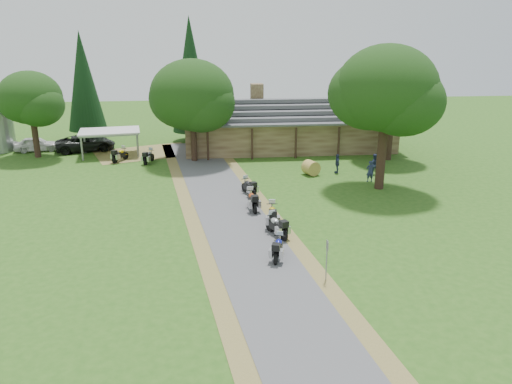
{
  "coord_description": "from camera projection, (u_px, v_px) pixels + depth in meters",
  "views": [
    {
      "loc": [
        -2.18,
        -24.46,
        11.34
      ],
      "look_at": [
        0.86,
        5.06,
        1.6
      ],
      "focal_mm": 35.0,
      "sensor_mm": 36.0,
      "label": 1
    }
  ],
  "objects": [
    {
      "name": "person_b",
      "position": [
        374.0,
        162.0,
        40.52
      ],
      "size": [
        0.63,
        0.5,
        2.01
      ],
      "primitive_type": "imported",
      "rotation": [
        0.0,
        0.0,
        2.97
      ],
      "color": "navy",
      "rests_on": "ground"
    },
    {
      "name": "car_dark_suv",
      "position": [
        85.0,
        139.0,
        48.26
      ],
      "size": [
        4.16,
        6.51,
        2.31
      ],
      "primitive_type": "imported",
      "rotation": [
        0.0,
        0.0,
        1.86
      ],
      "color": "black",
      "rests_on": "ground"
    },
    {
      "name": "ground",
      "position": [
        250.0,
        250.0,
        26.87
      ],
      "size": [
        120.0,
        120.0,
        0.0
      ],
      "primitive_type": "plane",
      "color": "#295518",
      "rests_on": "ground"
    },
    {
      "name": "lodge",
      "position": [
        288.0,
        123.0,
        49.37
      ],
      "size": [
        21.4,
        9.4,
        4.9
      ],
      "primitive_type": null,
      "color": "brown",
      "rests_on": "ground"
    },
    {
      "name": "cedar_far",
      "position": [
        84.0,
        86.0,
        52.09
      ],
      "size": [
        3.96,
        3.96,
        11.24
      ],
      "primitive_type": "cone",
      "color": "black",
      "rests_on": "ground"
    },
    {
      "name": "oak_silo",
      "position": [
        32.0,
        109.0,
        44.88
      ],
      "size": [
        5.58,
        5.58,
        8.83
      ],
      "primitive_type": null,
      "color": "#17320F",
      "rests_on": "ground"
    },
    {
      "name": "motorcycle_row_d",
      "position": [
        252.0,
        200.0,
        32.63
      ],
      "size": [
        0.89,
        2.1,
        1.39
      ],
      "primitive_type": null,
      "rotation": [
        0.0,
        0.0,
        1.69
      ],
      "color": "#B8461C",
      "rests_on": "ground"
    },
    {
      "name": "hay_bale",
      "position": [
        311.0,
        168.0,
        40.47
      ],
      "size": [
        1.51,
        1.45,
        1.18
      ],
      "primitive_type": "cylinder",
      "rotation": [
        1.57,
        0.0,
        0.39
      ],
      "color": "olive",
      "rests_on": "ground"
    },
    {
      "name": "oak_driveway",
      "position": [
        385.0,
        109.0,
        35.37
      ],
      "size": [
        7.18,
        7.18,
        11.89
      ],
      "primitive_type": null,
      "color": "#17320F",
      "rests_on": "ground"
    },
    {
      "name": "motorcycle_carport_a",
      "position": [
        120.0,
        154.0,
        44.57
      ],
      "size": [
        1.49,
        1.99,
        1.32
      ],
      "primitive_type": null,
      "rotation": [
        0.0,
        0.0,
        1.06
      ],
      "color": "#DCB305",
      "rests_on": "ground"
    },
    {
      "name": "car_white_sedan",
      "position": [
        36.0,
        142.0,
        48.25
      ],
      "size": [
        3.12,
        5.57,
        1.75
      ],
      "primitive_type": "imported",
      "rotation": [
        0.0,
        0.0,
        1.75
      ],
      "color": "silver",
      "rests_on": "ground"
    },
    {
      "name": "driveway",
      "position": [
        236.0,
        223.0,
        30.6
      ],
      "size": [
        51.95,
        51.95,
        0.0
      ],
      "primitive_type": "plane",
      "rotation": [
        0.0,
        0.0,
        0.14
      ],
      "color": "#494A4C",
      "rests_on": "ground"
    },
    {
      "name": "motorcycle_row_c",
      "position": [
        272.0,
        214.0,
        29.93
      ],
      "size": [
        0.88,
        2.19,
        1.46
      ],
      "primitive_type": null,
      "rotation": [
        0.0,
        0.0,
        1.48
      ],
      "color": "gold",
      "rests_on": "ground"
    },
    {
      "name": "motorcycle_row_e",
      "position": [
        249.0,
        186.0,
        35.58
      ],
      "size": [
        1.27,
        1.99,
        1.3
      ],
      "primitive_type": null,
      "rotation": [
        0.0,
        0.0,
        1.94
      ],
      "color": "black",
      "rests_on": "ground"
    },
    {
      "name": "cedar_near",
      "position": [
        191.0,
        80.0,
        50.98
      ],
      "size": [
        4.15,
        4.15,
        12.67
      ],
      "primitive_type": "cone",
      "color": "black",
      "rests_on": "ground"
    },
    {
      "name": "sign_post",
      "position": [
        327.0,
        261.0,
        23.28
      ],
      "size": [
        0.37,
        0.06,
        2.06
      ],
      "primitive_type": null,
      "color": "gray",
      "rests_on": "ground"
    },
    {
      "name": "motorcycle_row_a",
      "position": [
        278.0,
        247.0,
        25.7
      ],
      "size": [
        1.13,
        1.96,
        1.28
      ],
      "primitive_type": null,
      "rotation": [
        0.0,
        0.0,
        1.28
      ],
      "color": "navy",
      "rests_on": "ground"
    },
    {
      "name": "motorcycle_row_b",
      "position": [
        277.0,
        225.0,
        28.44
      ],
      "size": [
        1.36,
        2.09,
        1.36
      ],
      "primitive_type": null,
      "rotation": [
        0.0,
        0.0,
        1.96
      ],
      "color": "#AEB0B6",
      "rests_on": "ground"
    },
    {
      "name": "person_a",
      "position": [
        370.0,
        169.0,
        38.55
      ],
      "size": [
        0.59,
        0.45,
        1.96
      ],
      "primitive_type": "imported",
      "rotation": [
        0.0,
        0.0,
        3.24
      ],
      "color": "navy",
      "rests_on": "ground"
    },
    {
      "name": "oak_lodge_left",
      "position": [
        193.0,
        108.0,
        43.52
      ],
      "size": [
        7.29,
        7.29,
        9.46
      ],
      "primitive_type": null,
      "color": "#17320F",
      "rests_on": "ground"
    },
    {
      "name": "person_c",
      "position": [
        337.0,
        162.0,
        40.92
      ],
      "size": [
        0.44,
        0.57,
        1.86
      ],
      "primitive_type": "imported",
      "rotation": [
        0.0,
        0.0,
        4.6
      ],
      "color": "navy",
      "rests_on": "ground"
    },
    {
      "name": "oak_lodge_right",
      "position": [
        392.0,
        106.0,
        43.83
      ],
      "size": [
        5.8,
        5.8,
        9.78
      ],
      "primitive_type": null,
      "color": "#17320F",
      "rests_on": "ground"
    },
    {
      "name": "carport",
      "position": [
        111.0,
        143.0,
        46.67
      ],
      "size": [
        5.89,
        4.34,
        2.36
      ],
      "primitive_type": null,
      "rotation": [
        0.0,
        0.0,
        0.14
      ],
      "color": "silver",
      "rests_on": "ground"
    },
    {
      "name": "motorcycle_carport_b",
      "position": [
        149.0,
        156.0,
        44.04
      ],
      "size": [
        1.15,
        1.96,
        1.28
      ],
      "primitive_type": null,
      "rotation": [
        0.0,
        0.0,
        1.26
      ],
      "color": "slate",
      "rests_on": "ground"
    }
  ]
}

